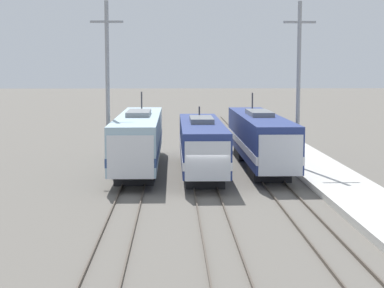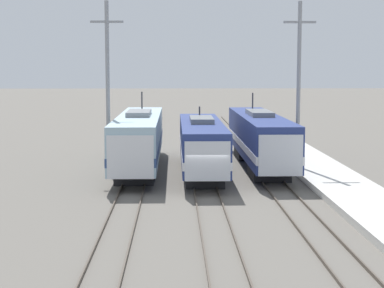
% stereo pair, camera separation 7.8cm
% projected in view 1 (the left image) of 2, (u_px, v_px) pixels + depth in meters
% --- Properties ---
extents(ground_plane, '(400.00, 400.00, 0.00)m').
position_uv_depth(ground_plane, '(207.00, 194.00, 38.39)').
color(ground_plane, '#666059').
extents(rail_pair_far_left, '(1.51, 120.00, 0.15)m').
position_uv_depth(rail_pair_far_left, '(131.00, 193.00, 38.26)').
color(rail_pair_far_left, '#4C4238').
rests_on(rail_pair_far_left, ground_plane).
extents(rail_pair_center, '(1.51, 120.00, 0.15)m').
position_uv_depth(rail_pair_center, '(207.00, 193.00, 38.39)').
color(rail_pair_center, '#4C4238').
rests_on(rail_pair_center, ground_plane).
extents(rail_pair_far_right, '(1.51, 120.00, 0.15)m').
position_uv_depth(rail_pair_far_right, '(282.00, 192.00, 38.52)').
color(rail_pair_far_right, '#4C4238').
rests_on(rail_pair_far_right, ground_plane).
extents(locomotive_far_left, '(3.07, 19.63, 5.62)m').
position_uv_depth(locomotive_far_left, '(139.00, 140.00, 47.11)').
color(locomotive_far_left, '#232326').
rests_on(locomotive_far_left, ground_plane).
extents(locomotive_center, '(2.94, 16.81, 4.59)m').
position_uv_depth(locomotive_center, '(202.00, 145.00, 45.12)').
color(locomotive_center, black).
rests_on(locomotive_center, ground_plane).
extents(locomotive_far_right, '(2.99, 19.96, 5.48)m').
position_uv_depth(locomotive_far_right, '(260.00, 139.00, 48.38)').
color(locomotive_far_right, black).
rests_on(locomotive_far_right, ground_plane).
extents(catenary_tower_left, '(2.31, 0.29, 12.20)m').
position_uv_depth(catenary_tower_left, '(108.00, 84.00, 45.46)').
color(catenary_tower_left, gray).
rests_on(catenary_tower_left, ground_plane).
extents(catenary_tower_right, '(2.31, 0.29, 12.20)m').
position_uv_depth(catenary_tower_right, '(298.00, 84.00, 45.85)').
color(catenary_tower_right, gray).
rests_on(catenary_tower_right, ground_plane).
extents(platform, '(4.00, 120.00, 0.40)m').
position_uv_depth(platform, '(349.00, 190.00, 38.62)').
color(platform, beige).
rests_on(platform, ground_plane).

